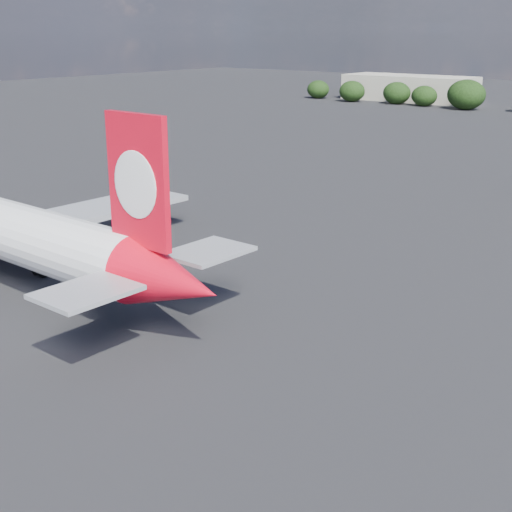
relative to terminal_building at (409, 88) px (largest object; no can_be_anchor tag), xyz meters
The scene contains 2 objects.
ground 147.19m from the terminal_building, 63.78° to the right, with size 500.00×500.00×0.00m, color black.
terminal_building is the anchor object (origin of this frame).
Camera 1 is at (44.44, -23.33, 22.53)m, focal length 50.00 mm.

